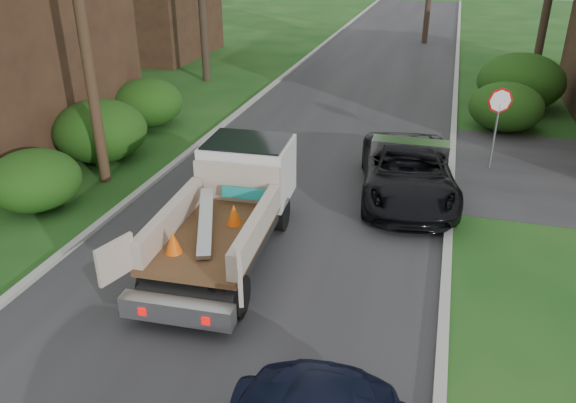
# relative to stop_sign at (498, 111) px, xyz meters

# --- Properties ---
(ground) EXTENTS (120.00, 120.00, 0.00)m
(ground) POSITION_rel_stop_sign_xyz_m (-5.20, -9.00, -1.78)
(ground) COLOR #134112
(ground) RESTS_ON ground
(road) EXTENTS (8.00, 90.00, 0.02)m
(road) POSITION_rel_stop_sign_xyz_m (-5.20, 1.00, -1.77)
(road) COLOR #28282B
(road) RESTS_ON ground
(curb_left) EXTENTS (0.20, 90.00, 0.12)m
(curb_left) POSITION_rel_stop_sign_xyz_m (-9.30, 1.00, -1.72)
(curb_left) COLOR #9E9E99
(curb_left) RESTS_ON ground
(curb_right) EXTENTS (0.20, 90.00, 0.12)m
(curb_right) POSITION_rel_stop_sign_xyz_m (-1.10, 1.00, -1.72)
(curb_right) COLOR #9E9E99
(curb_right) RESTS_ON ground
(stop_sign) EXTENTS (0.71, 0.32, 2.48)m
(stop_sign) POSITION_rel_stop_sign_xyz_m (0.00, 0.00, 0.00)
(stop_sign) COLOR slate
(stop_sign) RESTS_ON ground
(hedge_left_a) EXTENTS (2.34, 2.34, 1.53)m
(hedge_left_a) POSITION_rel_stop_sign_xyz_m (-11.40, -6.00, -1.01)
(hedge_left_a) COLOR #1A3E0E
(hedge_left_a) RESTS_ON ground
(hedge_left_b) EXTENTS (2.86, 2.86, 1.87)m
(hedge_left_b) POSITION_rel_stop_sign_xyz_m (-11.70, -2.50, -0.84)
(hedge_left_b) COLOR #1A3E0E
(hedge_left_b) RESTS_ON ground
(hedge_left_c) EXTENTS (2.60, 2.60, 1.70)m
(hedge_left_c) POSITION_rel_stop_sign_xyz_m (-12.00, 1.00, -0.93)
(hedge_left_c) COLOR #1A3E0E
(hedge_left_c) RESTS_ON ground
(hedge_right_a) EXTENTS (2.60, 2.60, 1.70)m
(hedge_right_a) POSITION_rel_stop_sign_xyz_m (0.60, 4.00, -0.93)
(hedge_right_a) COLOR #1A3E0E
(hedge_right_a) RESTS_ON ground
(hedge_right_b) EXTENTS (3.38, 3.38, 2.21)m
(hedge_right_b) POSITION_rel_stop_sign_xyz_m (1.30, 7.00, -0.67)
(hedge_right_b) COLOR #1A3E0E
(hedge_right_b) RESTS_ON ground
(flatbed_truck) EXTENTS (2.61, 5.67, 2.11)m
(flatbed_truck) POSITION_rel_stop_sign_xyz_m (-5.82, -6.24, -0.63)
(flatbed_truck) COLOR black
(flatbed_truck) RESTS_ON ground
(black_pickup) EXTENTS (3.13, 5.46, 1.44)m
(black_pickup) POSITION_rel_stop_sign_xyz_m (-2.28, -2.71, -1.06)
(black_pickup) COLOR black
(black_pickup) RESTS_ON ground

